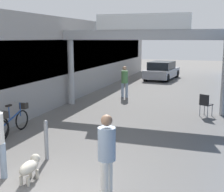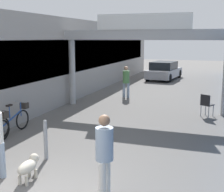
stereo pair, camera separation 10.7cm
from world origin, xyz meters
The scene contains 9 objects.
storefront_left centered at (-5.09, 11.00, 1.98)m, with size 3.00×26.00×3.96m.
arcade_sign_gateway centered at (0.00, 8.52, 2.87)m, with size 7.40×0.47×4.03m.
pedestrian_companion centered at (1.10, 0.85, 0.95)m, with size 0.35×0.39×1.66m.
pedestrian_carrying_crate centered at (-1.45, 10.90, 0.93)m, with size 0.40×0.39×1.63m.
dog_on_leash centered at (-0.71, 1.01, 0.33)m, with size 0.31×0.72×0.52m.
bicycle_blue_third centered at (-3.14, 3.86, 0.44)m, with size 0.46×1.69×0.98m.
bollard_post_metal centered at (-0.99, 2.19, 0.53)m, with size 0.10×0.10×1.04m.
cafe_chair_black_nearer centered at (2.67, 8.06, 0.54)m, with size 0.54×0.54×0.89m.
parked_car_silver centered at (-0.81, 18.72, 0.64)m, with size 2.19×4.17×1.33m.
Camera 1 is at (2.96, -4.43, 3.06)m, focal length 50.00 mm.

